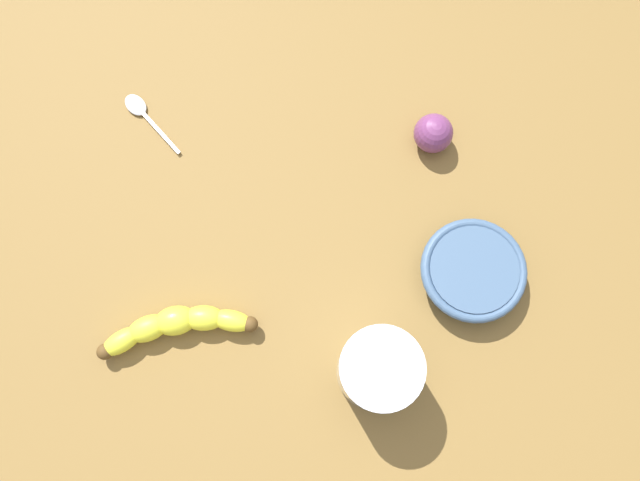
{
  "coord_description": "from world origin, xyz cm",
  "views": [
    {
      "loc": [
        -0.63,
        17.31,
        80.12
      ],
      "look_at": [
        -2.98,
        -1.42,
        5.0
      ],
      "focal_mm": 34.82,
      "sensor_mm": 36.0,
      "label": 1
    }
  ],
  "objects_px": {
    "banana": "(176,326)",
    "ceramic_bowl": "(472,271)",
    "teaspoon": "(139,108)",
    "smoothie_glass": "(378,370)",
    "plum_fruit": "(433,133)"
  },
  "relations": [
    {
      "from": "plum_fruit",
      "to": "teaspoon",
      "type": "relative_size",
      "value": 0.51
    },
    {
      "from": "banana",
      "to": "teaspoon",
      "type": "bearing_deg",
      "value": -87.27
    },
    {
      "from": "banana",
      "to": "plum_fruit",
      "type": "distance_m",
      "value": 0.41
    },
    {
      "from": "plum_fruit",
      "to": "ceramic_bowl",
      "type": "bearing_deg",
      "value": 95.35
    },
    {
      "from": "smoothie_glass",
      "to": "ceramic_bowl",
      "type": "xyz_separation_m",
      "value": [
        -0.13,
        -0.1,
        -0.03
      ]
    },
    {
      "from": "ceramic_bowl",
      "to": "smoothie_glass",
      "type": "bearing_deg",
      "value": 37.66
    },
    {
      "from": "banana",
      "to": "ceramic_bowl",
      "type": "xyz_separation_m",
      "value": [
        -0.37,
        -0.02,
        0.0
      ]
    },
    {
      "from": "ceramic_bowl",
      "to": "plum_fruit",
      "type": "xyz_separation_m",
      "value": [
        0.02,
        -0.19,
        0.0
      ]
    },
    {
      "from": "plum_fruit",
      "to": "teaspoon",
      "type": "distance_m",
      "value": 0.4
    },
    {
      "from": "plum_fruit",
      "to": "teaspoon",
      "type": "xyz_separation_m",
      "value": [
        0.38,
        -0.09,
        -0.02
      ]
    },
    {
      "from": "smoothie_glass",
      "to": "teaspoon",
      "type": "bearing_deg",
      "value": -55.35
    },
    {
      "from": "smoothie_glass",
      "to": "ceramic_bowl",
      "type": "relative_size",
      "value": 0.78
    },
    {
      "from": "smoothie_glass",
      "to": "banana",
      "type": "bearing_deg",
      "value": -19.79
    },
    {
      "from": "smoothie_glass",
      "to": "teaspoon",
      "type": "height_order",
      "value": "smoothie_glass"
    },
    {
      "from": "banana",
      "to": "ceramic_bowl",
      "type": "height_order",
      "value": "same"
    }
  ]
}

